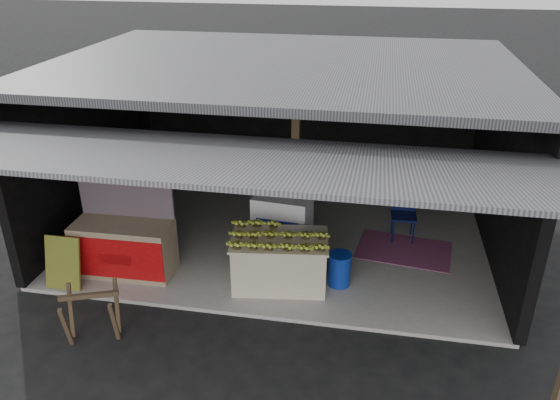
% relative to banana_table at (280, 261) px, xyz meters
% --- Properties ---
extents(ground, '(80.00, 80.00, 0.00)m').
position_rel_banana_table_xyz_m(ground, '(-0.25, -0.82, -0.45)').
color(ground, black).
rests_on(ground, ground).
extents(concrete_slab, '(7.00, 5.00, 0.06)m').
position_rel_banana_table_xyz_m(concrete_slab, '(-0.25, 1.68, -0.42)').
color(concrete_slab, gray).
rests_on(concrete_slab, ground).
extents(shophouse, '(7.40, 7.29, 3.02)m').
position_rel_banana_table_xyz_m(shophouse, '(-0.25, 2.00, 1.65)').
color(shophouse, black).
rests_on(shophouse, ground).
extents(banana_table, '(1.50, 1.04, 0.77)m').
position_rel_banana_table_xyz_m(banana_table, '(0.00, 0.00, 0.00)').
color(banana_table, silver).
rests_on(banana_table, concrete_slab).
extents(banana_pile, '(1.38, 0.93, 0.15)m').
position_rel_banana_table_xyz_m(banana_pile, '(-0.00, 0.00, 0.46)').
color(banana_pile, gold).
rests_on(banana_pile, banana_table).
extents(white_crate, '(0.95, 0.70, 0.99)m').
position_rel_banana_table_xyz_m(white_crate, '(-0.13, 0.97, 0.11)').
color(white_crate, white).
rests_on(white_crate, concrete_slab).
extents(neighbor_stall, '(1.49, 0.69, 1.52)m').
position_rel_banana_table_xyz_m(neighbor_stall, '(-2.38, -0.09, 0.07)').
color(neighbor_stall, '#998466').
rests_on(neighbor_stall, concrete_slab).
extents(green_signboard, '(0.53, 0.24, 0.79)m').
position_rel_banana_table_xyz_m(green_signboard, '(-3.09, -0.65, 0.01)').
color(green_signboard, black).
rests_on(green_signboard, concrete_slab).
extents(sawhorse, '(0.81, 0.80, 0.71)m').
position_rel_banana_table_xyz_m(sawhorse, '(-2.14, -1.60, 0.00)').
color(sawhorse, '#503C28').
rests_on(sawhorse, ground).
extents(water_barrel, '(0.33, 0.33, 0.48)m').
position_rel_banana_table_xyz_m(water_barrel, '(0.87, 0.14, -0.14)').
color(water_barrel, '#0D2C97').
rests_on(water_barrel, concrete_slab).
extents(plastic_chair, '(0.43, 0.43, 0.88)m').
position_rel_banana_table_xyz_m(plastic_chair, '(1.81, 1.81, 0.13)').
color(plastic_chair, '#0B113C').
rests_on(plastic_chair, concrete_slab).
extents(magenta_rug, '(1.62, 1.19, 0.01)m').
position_rel_banana_table_xyz_m(magenta_rug, '(1.86, 1.32, -0.38)').
color(magenta_rug, '#7B1B4D').
rests_on(magenta_rug, concrete_slab).
extents(picture_frames, '(1.62, 0.04, 0.46)m').
position_rel_banana_table_xyz_m(picture_frames, '(-0.42, 4.08, 1.48)').
color(picture_frames, black).
rests_on(picture_frames, shophouse).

